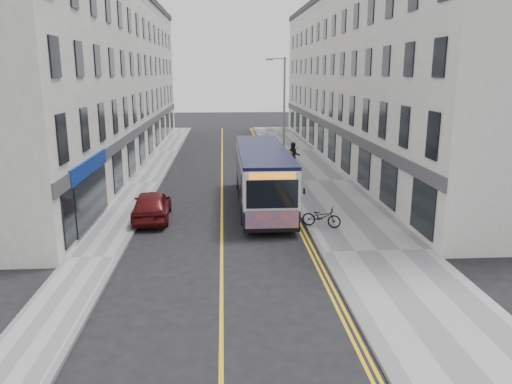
{
  "coord_description": "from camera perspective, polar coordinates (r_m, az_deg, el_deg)",
  "views": [
    {
      "loc": [
        0.14,
        -19.69,
        7.09
      ],
      "look_at": [
        1.62,
        2.89,
        1.6
      ],
      "focal_mm": 35.0,
      "sensor_mm": 36.0,
      "label": 1
    }
  ],
  "objects": [
    {
      "name": "kerb_east",
      "position": [
        32.69,
        3.12,
        1.21
      ],
      "size": [
        0.18,
        64.0,
        0.13
      ],
      "primitive_type": "cube",
      "color": "slate",
      "rests_on": "ground"
    },
    {
      "name": "pedestrian_far",
      "position": [
        36.46,
        4.33,
        4.15
      ],
      "size": [
        0.96,
        0.74,
        1.96
      ],
      "primitive_type": "imported",
      "rotation": [
        0.0,
        0.0,
        0.0
      ],
      "color": "black",
      "rests_on": "pavement_east"
    },
    {
      "name": "ground",
      "position": [
        20.93,
        -3.94,
        -6.2
      ],
      "size": [
        140.0,
        140.0,
        0.0
      ],
      "primitive_type": "plane",
      "color": "black",
      "rests_on": "ground"
    },
    {
      "name": "terrace_east",
      "position": [
        42.25,
        12.14,
        12.54
      ],
      "size": [
        6.0,
        46.0,
        13.0
      ],
      "primitive_type": "cube",
      "color": "white",
      "rests_on": "ground"
    },
    {
      "name": "road_centre_line",
      "position": [
        32.47,
        -3.91,
        1.0
      ],
      "size": [
        0.12,
        64.0,
        0.01
      ],
      "primitive_type": "cube",
      "color": "#ECB015",
      "rests_on": "ground"
    },
    {
      "name": "car_white",
      "position": [
        44.04,
        -0.25,
        5.18
      ],
      "size": [
        1.5,
        3.77,
        1.22
      ],
      "primitive_type": "imported",
      "rotation": [
        0.0,
        0.0,
        -0.06
      ],
      "color": "silver",
      "rests_on": "ground"
    },
    {
      "name": "pedestrian_near",
      "position": [
        32.35,
        3.94,
        2.95
      ],
      "size": [
        0.76,
        0.53,
        1.97
      ],
      "primitive_type": "imported",
      "rotation": [
        0.0,
        0.0,
        0.08
      ],
      "color": "olive",
      "rests_on": "pavement_east"
    },
    {
      "name": "car_maroon",
      "position": [
        24.84,
        -11.83,
        -1.47
      ],
      "size": [
        1.95,
        4.42,
        1.48
      ],
      "primitive_type": "imported",
      "rotation": [
        0.0,
        0.0,
        3.19
      ],
      "color": "#530D10",
      "rests_on": "ground"
    },
    {
      "name": "city_bus",
      "position": [
        26.48,
        0.73,
        1.95
      ],
      "size": [
        2.54,
        10.87,
        3.16
      ],
      "color": "black",
      "rests_on": "ground"
    },
    {
      "name": "road_dbl_yellow_inner",
      "position": [
        32.65,
        2.33,
        1.09
      ],
      "size": [
        0.1,
        64.0,
        0.01
      ],
      "primitive_type": "cube",
      "color": "#ECB015",
      "rests_on": "ground"
    },
    {
      "name": "kerb_west",
      "position": [
        32.72,
        -10.94,
        0.99
      ],
      "size": [
        0.18,
        64.0,
        0.13
      ],
      "primitive_type": "cube",
      "color": "slate",
      "rests_on": "ground"
    },
    {
      "name": "terrace_west",
      "position": [
        41.71,
        -16.81,
        12.26
      ],
      "size": [
        6.0,
        46.0,
        13.0
      ],
      "primitive_type": "cube",
      "color": "white",
      "rests_on": "ground"
    },
    {
      "name": "pavement_west",
      "position": [
        32.87,
        -12.66,
        0.95
      ],
      "size": [
        2.0,
        64.0,
        0.12
      ],
      "primitive_type": "cube",
      "color": "#98989B",
      "rests_on": "ground"
    },
    {
      "name": "streetlamp",
      "position": [
        34.04,
        3.09,
        9.05
      ],
      "size": [
        1.32,
        0.18,
        8.0
      ],
      "color": "gray",
      "rests_on": "ground"
    },
    {
      "name": "road_dbl_yellow_outer",
      "position": [
        32.67,
        2.68,
        1.09
      ],
      "size": [
        0.1,
        64.0,
        0.01
      ],
      "primitive_type": "cube",
      "color": "#ECB015",
      "rests_on": "ground"
    },
    {
      "name": "pavement_east",
      "position": [
        33.03,
        6.99,
        1.25
      ],
      "size": [
        4.5,
        64.0,
        0.12
      ],
      "primitive_type": "cube",
      "color": "#98989B",
      "rests_on": "ground"
    },
    {
      "name": "bicycle",
      "position": [
        23.09,
        7.5,
        -2.83
      ],
      "size": [
        1.89,
        1.25,
        0.94
      ],
      "primitive_type": "imported",
      "rotation": [
        0.0,
        0.0,
        1.18
      ],
      "color": "black",
      "rests_on": "pavement_east"
    }
  ]
}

